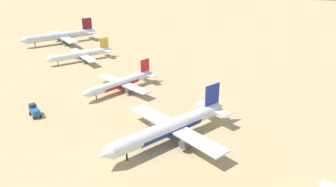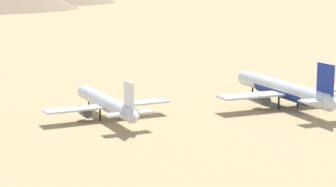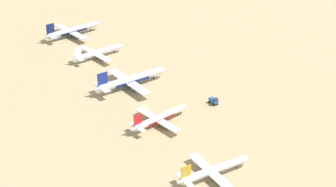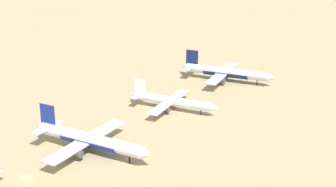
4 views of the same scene
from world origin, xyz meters
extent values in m
plane|color=tan|center=(0.00, 0.00, 0.00)|extent=(1800.00, 1800.00, 0.00)
cylinder|color=silver|center=(3.85, 22.85, 4.56)|extent=(39.28, 7.84, 4.12)
cone|color=silver|center=(25.02, 24.89, 4.56)|extent=(3.84, 4.35, 4.04)
cone|color=silver|center=(-17.11, 20.84, 4.56)|extent=(3.38, 3.98, 3.71)
cube|color=navy|center=(-13.22, 21.21, 9.39)|extent=(5.98, 0.95, 7.60)
cube|color=silver|center=(-13.87, 21.15, 4.97)|extent=(4.70, 13.29, 0.39)
cube|color=silver|center=(2.23, 22.70, 3.84)|extent=(8.93, 37.24, 0.49)
cylinder|color=#4C4C54|center=(2.47, 29.26, 2.34)|extent=(4.78, 2.92, 2.50)
cylinder|color=#4C4C54|center=(3.71, 16.30, 2.34)|extent=(4.78, 2.92, 2.50)
cylinder|color=black|center=(18.62, 24.27, 2.07)|extent=(0.48, 0.48, 4.15)
cylinder|color=black|center=(0.88, 25.40, 2.07)|extent=(0.48, 0.48, 4.15)
cylinder|color=black|center=(1.41, 19.78, 2.07)|extent=(0.48, 0.48, 4.15)
cylinder|color=navy|center=(3.85, 22.85, 4.25)|extent=(21.78, 6.17, 4.13)
cylinder|color=silver|center=(4.25, 68.58, 3.70)|extent=(31.82, 8.53, 3.35)
cone|color=silver|center=(21.27, 71.43, 3.70)|extent=(3.32, 3.70, 3.28)
cone|color=silver|center=(-12.60, 65.76, 3.70)|extent=(2.93, 3.38, 3.01)
cube|color=white|center=(-9.48, 66.29, 7.62)|extent=(4.83, 1.10, 6.16)
cube|color=silver|center=(-10.00, 66.20, 4.03)|extent=(4.52, 10.89, 0.32)
cube|color=silver|center=(2.94, 68.37, 3.11)|extent=(9.28, 30.25, 0.40)
cylinder|color=#4C4C54|center=(2.77, 73.69, 1.90)|extent=(3.98, 2.61, 2.03)
cylinder|color=#4C4C54|center=(4.51, 63.27, 1.90)|extent=(3.98, 2.61, 2.03)
cylinder|color=black|center=(16.13, 70.57, 1.68)|extent=(0.39, 0.39, 3.36)
cylinder|color=black|center=(1.70, 70.48, 1.68)|extent=(0.39, 0.39, 3.36)
cylinder|color=black|center=(2.45, 65.96, 1.68)|extent=(0.39, 0.39, 3.36)
cylinder|color=white|center=(4.25, 68.58, 3.45)|extent=(17.75, 6.18, 3.35)
cylinder|color=silver|center=(4.39, 111.67, 4.40)|extent=(37.78, 11.09, 3.98)
cone|color=silver|center=(24.55, 115.58, 4.40)|extent=(4.03, 4.47, 3.90)
cone|color=silver|center=(-15.55, 107.80, 4.40)|extent=(3.56, 4.08, 3.58)
cube|color=#141E51|center=(-11.85, 108.52, 9.06)|extent=(5.73, 1.46, 7.33)
cube|color=#B6BBC5|center=(-12.47, 108.40, 4.80)|extent=(5.68, 12.98, 0.38)
cube|color=#B6BBC5|center=(2.85, 111.37, 3.70)|extent=(11.92, 35.96, 0.47)
cylinder|color=#4C4C54|center=(2.48, 117.70, 2.26)|extent=(4.78, 3.20, 2.41)
cylinder|color=#4C4C54|center=(4.87, 105.36, 2.26)|extent=(4.78, 3.20, 2.41)
cylinder|color=black|center=(18.46, 114.40, 2.00)|extent=(0.46, 0.46, 4.00)
cylinder|color=black|center=(1.30, 113.85, 2.00)|extent=(0.46, 0.46, 4.00)
cylinder|color=black|center=(2.34, 108.50, 2.00)|extent=(0.46, 0.46, 4.00)
cylinder|color=#141E51|center=(4.39, 111.67, 4.10)|extent=(21.12, 7.86, 3.99)
camera|label=1|loc=(51.45, 90.08, 49.65)|focal=35.32mm
camera|label=2|loc=(-132.83, 95.72, 32.14)|focal=64.95mm
camera|label=3|loc=(-101.85, -196.17, 122.45)|focal=53.19mm
camera|label=4|loc=(109.82, -86.61, 73.86)|focal=55.51mm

